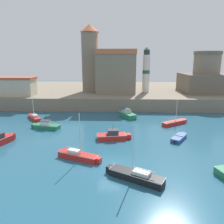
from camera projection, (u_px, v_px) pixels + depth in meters
name	position (u px, v px, depth m)	size (l,w,h in m)	color
ground_plane	(110.00, 165.00, 24.29)	(200.00, 200.00, 0.00)	#235670
quay_seawall	(116.00, 93.00, 68.06)	(120.00, 40.00, 2.94)	gray
sailboat_red_0	(34.00, 117.00, 42.94)	(3.94, 4.87, 4.36)	red
sailboat_red_1	(175.00, 122.00, 39.45)	(5.15, 3.93, 4.50)	red
motorboat_green_2	(46.00, 126.00, 37.13)	(5.15, 2.40, 2.32)	#237A4C
motorboat_red_4	(113.00, 136.00, 32.14)	(5.13, 2.37, 2.38)	red
sailboat_red_5	(78.00, 155.00, 25.68)	(5.48, 3.06, 5.61)	red
sailboat_black_6	(136.00, 175.00, 21.19)	(5.81, 3.90, 5.61)	black
dinghy_blue_8	(179.00, 137.00, 31.98)	(3.07, 4.01, 0.67)	#284C9E
motorboat_green_9	(127.00, 114.00, 44.58)	(3.56, 5.47, 2.60)	#237A4C
church	(113.00, 69.00, 60.86)	(14.50, 17.79, 17.50)	gray
fortress	(205.00, 79.00, 58.42)	(12.33, 12.33, 10.65)	#685E4F
lighthouse	(146.00, 71.00, 57.73)	(1.90, 1.90, 11.75)	silver
harbor_shed_mid_row	(16.00, 86.00, 52.70)	(9.08, 4.43, 4.45)	#BCB29E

